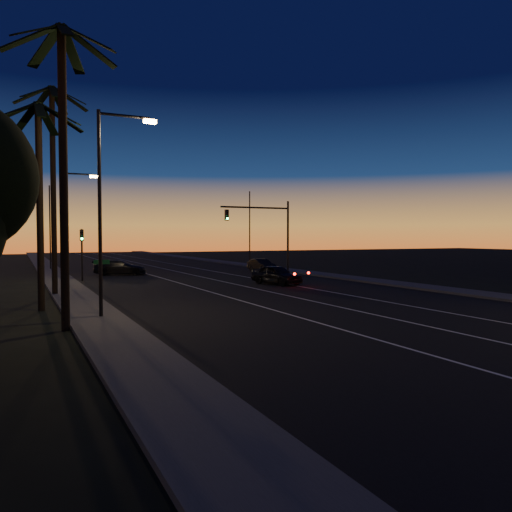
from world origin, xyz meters
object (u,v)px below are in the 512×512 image
cross_car (120,268)px  right_car (262,265)px  lead_car (276,275)px  signal_mast (266,224)px

cross_car → right_car: bearing=-7.0°
lead_car → right_car: (5.00, 12.61, -0.09)m
lead_car → right_car: lead_car is taller
lead_car → cross_car: lead_car is taller
signal_mast → lead_car: signal_mast is taller
signal_mast → cross_car: bearing=158.6°
signal_mast → right_car: size_ratio=1.79×
signal_mast → right_car: bearing=70.8°
right_car → cross_car: (-13.87, 1.71, 0.05)m
right_car → cross_car: 13.97m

